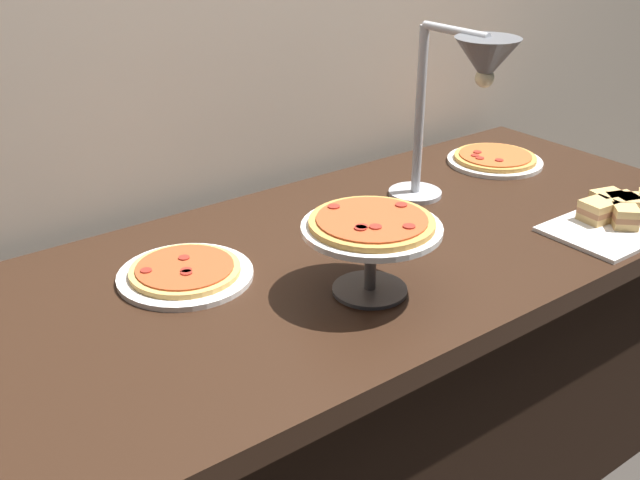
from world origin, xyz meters
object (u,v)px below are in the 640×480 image
Objects in this scene: heat_lamp at (472,77)px; pizza_plate_front at (185,273)px; pizza_plate_center at (495,159)px; pizza_plate_raised_stand at (372,232)px; sauce_cup_near at (343,214)px; sandwich_platter at (620,214)px.

heat_lamp is 0.79m from pizza_plate_front.
pizza_plate_raised_stand is at bearing -155.60° from pizza_plate_center.
sauce_cup_near is at bearing 3.74° from pizza_plate_front.
pizza_plate_center is at bearing 29.41° from heat_lamp.
pizza_plate_raised_stand is (-0.79, -0.36, 0.12)m from pizza_plate_center.
sandwich_platter is at bearing -21.55° from pizza_plate_front.
heat_lamp is at bearing -9.86° from pizza_plate_front.
sauce_cup_near is at bearing 149.37° from heat_lamp.
pizza_plate_front is 1.05m from sandwich_platter.
heat_lamp is 0.44m from sauce_cup_near.
pizza_plate_raised_stand is 0.37m from sauce_cup_near.
pizza_plate_raised_stand is 4.23× the size of sauce_cup_near.
pizza_plate_front is 1.02× the size of pizza_plate_raised_stand.
pizza_plate_raised_stand reaches higher than sandwich_platter.
pizza_plate_raised_stand reaches higher than pizza_plate_front.
pizza_plate_raised_stand is (0.27, -0.28, 0.12)m from pizza_plate_front.
pizza_plate_center is 4.20× the size of sauce_cup_near.
pizza_plate_front is 0.41m from pizza_plate_raised_stand.
pizza_plate_raised_stand is at bearing -45.62° from pizza_plate_front.
heat_lamp is 1.58× the size of pizza_plate_front.
sandwich_platter is at bearing -8.71° from pizza_plate_raised_stand.
heat_lamp is 0.50m from sandwich_platter.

